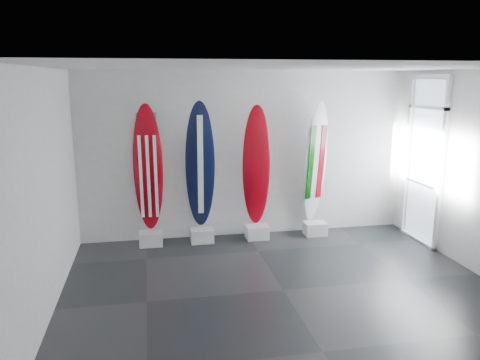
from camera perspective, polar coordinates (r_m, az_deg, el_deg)
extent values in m
plane|color=black|center=(6.78, 5.17, -12.98)|extent=(6.00, 6.00, 0.00)
plane|color=white|center=(6.14, 5.72, 13.27)|extent=(6.00, 6.00, 0.00)
plane|color=silver|center=(8.68, 0.82, 3.04)|extent=(6.00, 0.00, 6.00)
plane|color=silver|center=(4.05, 15.45, -8.14)|extent=(6.00, 0.00, 6.00)
plane|color=silver|center=(6.18, -22.38, -1.63)|extent=(0.00, 5.00, 5.00)
cube|color=white|center=(8.52, -10.59, -6.91)|extent=(0.40, 0.30, 0.24)
ellipsoid|color=#990410|center=(8.31, -10.93, 1.37)|extent=(0.52, 0.31, 2.23)
cube|color=white|center=(8.57, -4.57, -6.63)|extent=(0.40, 0.30, 0.24)
ellipsoid|color=black|center=(8.35, -4.79, 1.73)|extent=(0.54, 0.39, 2.27)
cube|color=white|center=(8.73, 2.05, -6.25)|extent=(0.40, 0.30, 0.24)
ellipsoid|color=#990410|center=(8.52, 1.96, 1.71)|extent=(0.52, 0.29, 2.19)
cube|color=white|center=(9.03, 8.96, -5.76)|extent=(0.40, 0.30, 0.24)
ellipsoid|color=white|center=(8.82, 9.00, 2.09)|extent=(0.57, 0.44, 2.24)
cube|color=silver|center=(8.77, -15.12, -5.01)|extent=(0.09, 0.02, 0.13)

